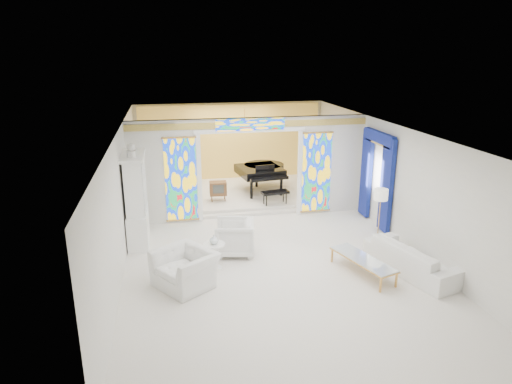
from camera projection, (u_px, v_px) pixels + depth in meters
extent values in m
plane|color=silver|center=(264.00, 242.00, 12.03)|extent=(12.00, 12.00, 0.00)
cube|color=white|center=(265.00, 129.00, 11.14)|extent=(7.00, 12.00, 0.02)
cube|color=silver|center=(231.00, 143.00, 17.21)|extent=(7.00, 0.02, 3.00)
cube|color=silver|center=(362.00, 316.00, 5.97)|extent=(7.00, 0.02, 3.00)
cube|color=silver|center=(122.00, 196.00, 10.93)|extent=(0.02, 12.00, 3.00)
cube|color=silver|center=(391.00, 180.00, 12.24)|extent=(0.02, 12.00, 3.00)
cube|color=silver|center=(164.00, 173.00, 12.99)|extent=(2.00, 0.18, 3.00)
cube|color=silver|center=(330.00, 165.00, 13.93)|extent=(2.00, 0.18, 3.00)
cube|color=silver|center=(250.00, 125.00, 13.07)|extent=(3.00, 0.18, 0.40)
cube|color=white|center=(199.00, 179.00, 13.15)|extent=(0.12, 0.06, 2.60)
cube|color=white|center=(299.00, 173.00, 13.71)|extent=(0.12, 0.06, 2.60)
cube|color=white|center=(250.00, 130.00, 13.03)|extent=(3.24, 0.06, 0.12)
cube|color=#E0B554|center=(250.00, 124.00, 12.97)|extent=(7.00, 0.05, 0.18)
cube|color=gold|center=(181.00, 180.00, 13.04)|extent=(0.90, 0.04, 2.40)
cube|color=gold|center=(316.00, 173.00, 13.80)|extent=(0.90, 0.04, 2.40)
cube|color=gold|center=(250.00, 125.00, 12.97)|extent=(2.00, 0.04, 0.34)
cube|color=silver|center=(239.00, 193.00, 15.84)|extent=(6.80, 3.80, 0.18)
cube|color=#F3C854|center=(231.00, 143.00, 17.09)|extent=(6.70, 0.10, 2.90)
cylinder|color=#C79245|center=(245.00, 123.00, 15.06)|extent=(0.48, 0.48, 0.30)
cube|color=navy|center=(387.00, 185.00, 12.31)|extent=(0.12, 0.55, 2.60)
cube|color=navy|center=(366.00, 173.00, 13.53)|extent=(0.12, 0.55, 2.60)
cube|color=navy|center=(379.00, 137.00, 12.57)|extent=(0.14, 1.70, 0.30)
cube|color=gold|center=(379.00, 143.00, 12.62)|extent=(0.12, 1.50, 0.06)
cube|color=white|center=(138.00, 227.00, 11.86)|extent=(0.50, 1.40, 0.90)
cube|color=white|center=(135.00, 184.00, 11.52)|extent=(0.44, 1.30, 1.40)
cube|color=silver|center=(144.00, 184.00, 11.56)|extent=(0.01, 1.20, 1.30)
cube|color=white|center=(133.00, 156.00, 11.30)|extent=(0.56, 1.46, 0.08)
cylinder|color=white|center=(131.00, 154.00, 10.93)|extent=(0.22, 0.22, 0.16)
sphere|color=white|center=(131.00, 147.00, 10.89)|extent=(0.20, 0.20, 0.20)
imported|color=white|center=(185.00, 269.00, 9.70)|extent=(1.55, 1.59, 0.78)
imported|color=white|center=(235.00, 237.00, 11.23)|extent=(1.11, 1.08, 0.86)
imported|color=white|center=(413.00, 258.00, 10.31)|extent=(1.52, 2.51, 0.69)
cylinder|color=white|center=(214.00, 245.00, 10.39)|extent=(0.57, 0.57, 0.04)
cylinder|color=white|center=(214.00, 257.00, 10.48)|extent=(0.10, 0.10, 0.58)
cylinder|color=white|center=(215.00, 268.00, 10.56)|extent=(0.38, 0.38, 0.03)
imported|color=white|center=(214.00, 239.00, 10.35)|extent=(0.25, 0.25, 0.22)
cube|color=silver|center=(363.00, 259.00, 10.20)|extent=(1.00, 1.79, 0.04)
cube|color=#C79245|center=(363.00, 260.00, 10.21)|extent=(1.03, 1.82, 0.03)
cube|color=#C79245|center=(381.00, 285.00, 9.47)|extent=(0.05, 0.05, 0.35)
cube|color=#C79245|center=(396.00, 280.00, 9.68)|extent=(0.05, 0.05, 0.35)
cube|color=#C79245|center=(332.00, 255.00, 10.84)|extent=(0.05, 0.05, 0.35)
cube|color=#C79245|center=(347.00, 251.00, 11.04)|extent=(0.05, 0.05, 0.35)
cylinder|color=#C79245|center=(377.00, 241.00, 12.04)|extent=(0.31, 0.31, 0.03)
cylinder|color=#C79245|center=(379.00, 218.00, 11.84)|extent=(0.03, 0.03, 1.33)
cylinder|color=white|center=(381.00, 195.00, 11.65)|extent=(0.44, 0.44, 0.28)
cube|color=black|center=(260.00, 171.00, 15.54)|extent=(1.59, 1.67, 0.27)
cylinder|color=black|center=(264.00, 168.00, 15.94)|extent=(1.56, 1.56, 0.27)
cube|color=black|center=(269.00, 178.00, 14.78)|extent=(1.32, 0.47, 0.10)
cube|color=silver|center=(270.00, 178.00, 14.70)|extent=(1.20, 0.27, 0.03)
cube|color=black|center=(265.00, 168.00, 15.01)|extent=(0.67, 0.12, 0.24)
cube|color=black|center=(275.00, 192.00, 14.35)|extent=(0.90, 0.46, 0.08)
cylinder|color=black|center=(251.00, 190.00, 14.90)|extent=(0.11, 0.11, 0.59)
cylinder|color=black|center=(281.00, 187.00, 15.23)|extent=(0.11, 0.11, 0.59)
cylinder|color=black|center=(257.00, 179.00, 16.22)|extent=(0.11, 0.11, 0.59)
cube|color=brown|center=(218.00, 188.00, 14.67)|extent=(0.56, 0.40, 0.44)
cube|color=#353A38|center=(218.00, 189.00, 14.49)|extent=(0.35, 0.04, 0.28)
cone|color=brown|center=(212.00, 199.00, 14.61)|extent=(0.03, 0.03, 0.19)
cone|color=brown|center=(225.00, 199.00, 14.67)|extent=(0.03, 0.03, 0.19)
cone|color=brown|center=(212.00, 197.00, 14.86)|extent=(0.03, 0.03, 0.19)
cone|color=brown|center=(224.00, 196.00, 14.92)|extent=(0.03, 0.03, 0.19)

